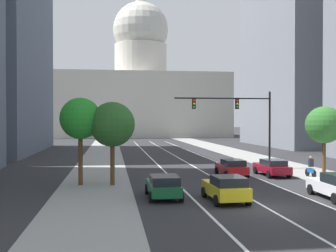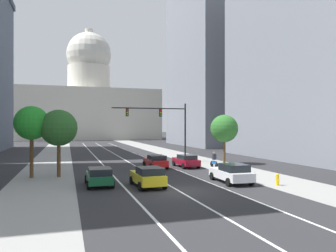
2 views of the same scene
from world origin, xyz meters
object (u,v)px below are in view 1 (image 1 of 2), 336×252
car_yellow (226,188)px  street_tree_mid_left (80,119)px  traffic_signal_mast (241,114)px  car_green (164,186)px  street_tree_mid_right (324,125)px  car_red (232,167)px  capitol_building (141,91)px  car_crimson (272,167)px  cyclist (311,167)px  street_tree_near_left (112,125)px

car_yellow → street_tree_mid_left: street_tree_mid_left is taller
traffic_signal_mast → car_yellow: bearing=-110.2°
car_green → street_tree_mid_left: street_tree_mid_left is taller
street_tree_mid_left → street_tree_mid_right: 21.48m
car_red → street_tree_mid_left: street_tree_mid_left is taller
car_red → street_tree_mid_right: 9.62m
capitol_building → street_tree_mid_left: (-10.43, -87.90, -8.14)m
car_green → car_crimson: size_ratio=0.94×
capitol_building → cyclist: size_ratio=27.58×
car_crimson → street_tree_mid_left: size_ratio=0.70×
car_green → street_tree_near_left: 7.30m
car_green → cyclist: size_ratio=2.41×
car_red → cyclist: bearing=-103.6°
car_yellow → car_red: car_yellow is taller
capitol_building → traffic_signal_mast: bearing=-87.0°
street_tree_near_left → car_yellow: bearing=-47.8°
car_green → cyclist: (13.13, 7.62, 0.09)m
car_green → car_yellow: 3.75m
capitol_building → car_yellow: size_ratio=11.56×
capitol_building → car_yellow: 96.07m
car_crimson → cyclist: cyclist is taller
street_tree_mid_right → traffic_signal_mast: bearing=146.8°
car_green → car_red: 11.29m
capitol_building → street_tree_mid_left: 88.90m
street_tree_near_left → car_crimson: bearing=13.5°
capitol_building → street_tree_near_left: bearing=-95.3°
street_tree_near_left → traffic_signal_mast: bearing=35.7°
car_yellow → car_crimson: bearing=-35.3°
traffic_signal_mast → cyclist: traffic_signal_mast is taller
cyclist → street_tree_mid_right: 5.03m
car_crimson → street_tree_mid_right: bearing=-75.8°
car_green → cyclist: bearing=-59.6°
cyclist → street_tree_mid_right: bearing=-47.4°
car_red → street_tree_mid_right: size_ratio=0.70×
traffic_signal_mast → cyclist: (3.80, -6.85, -4.47)m
car_green → street_tree_mid_left: size_ratio=0.66×
car_yellow → street_tree_near_left: 10.24m
car_green → street_tree_near_left: (-3.03, 5.58, 3.60)m
capitol_building → street_tree_mid_right: 84.58m
street_tree_mid_left → car_crimson: bearing=10.6°
capitol_building → car_crimson: (5.13, -85.00, -12.18)m
car_red → traffic_signal_mast: traffic_signal_mast is taller
car_crimson → car_red: car_red is taller
car_red → traffic_signal_mast: size_ratio=0.43×
cyclist → street_tree_mid_right: (2.58, 2.68, 3.39)m
car_crimson → car_red: size_ratio=1.07×
traffic_signal_mast → street_tree_mid_left: traffic_signal_mast is taller
car_green → cyclist: 15.18m
capitol_building → traffic_signal_mast: size_ratio=4.97×
street_tree_near_left → street_tree_mid_left: bearing=173.1°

